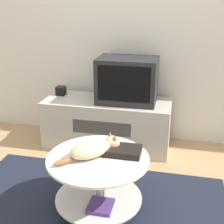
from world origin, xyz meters
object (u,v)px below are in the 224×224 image
speaker (61,91)px  cat (94,148)px  dvd_box (123,151)px  tv (127,80)px

speaker → cat: speaker is taller
dvd_box → cat: 0.21m
tv → dvd_box: 1.02m
speaker → cat: (0.68, -1.11, -0.04)m
tv → speaker: tv is taller
tv → dvd_box: size_ratio=2.23×
tv → cat: size_ratio=1.43×
speaker → dvd_box: size_ratio=0.36×
speaker → dvd_box: 1.36m
tv → speaker: (-0.72, 0.06, -0.17)m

